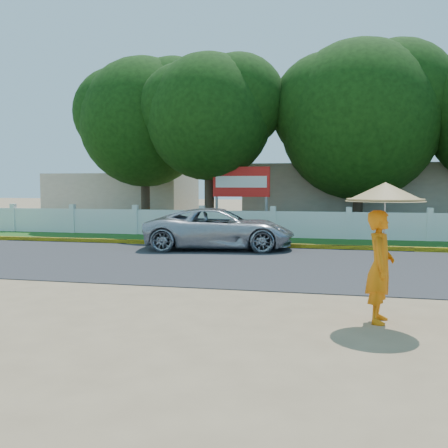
# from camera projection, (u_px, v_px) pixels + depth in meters

# --- Properties ---
(ground) EXTENTS (120.00, 120.00, 0.00)m
(ground) POSITION_uv_depth(u_px,v_px,m) (201.00, 300.00, 9.50)
(ground) COLOR #9E8460
(ground) RESTS_ON ground
(road) EXTENTS (60.00, 7.00, 0.02)m
(road) POSITION_uv_depth(u_px,v_px,m) (244.00, 263.00, 13.88)
(road) COLOR #38383A
(road) RESTS_ON ground
(grass_verge) EXTENTS (60.00, 3.50, 0.03)m
(grass_verge) POSITION_uv_depth(u_px,v_px,m) (268.00, 242.00, 18.98)
(grass_verge) COLOR #2D601E
(grass_verge) RESTS_ON ground
(curb) EXTENTS (40.00, 0.18, 0.16)m
(curb) POSITION_uv_depth(u_px,v_px,m) (262.00, 245.00, 17.33)
(curb) COLOR yellow
(curb) RESTS_ON ground
(fence) EXTENTS (40.00, 0.10, 1.10)m
(fence) POSITION_uv_depth(u_px,v_px,m) (273.00, 225.00, 20.35)
(fence) COLOR silver
(fence) RESTS_ON ground
(building_near) EXTENTS (10.00, 6.00, 3.20)m
(building_near) POSITION_uv_depth(u_px,v_px,m) (346.00, 195.00, 26.23)
(building_near) COLOR #B7AD99
(building_near) RESTS_ON ground
(building_far) EXTENTS (8.00, 5.00, 2.80)m
(building_far) POSITION_uv_depth(u_px,v_px,m) (124.00, 197.00, 30.04)
(building_far) COLOR #B7AD99
(building_far) RESTS_ON ground
(vehicle) EXTENTS (5.32, 3.06, 1.40)m
(vehicle) POSITION_uv_depth(u_px,v_px,m) (219.00, 229.00, 16.88)
(vehicle) COLOR #ABADB4
(vehicle) RESTS_ON ground
(monk_with_parasol) EXTENTS (1.23, 1.23, 2.24)m
(monk_with_parasol) POSITION_uv_depth(u_px,v_px,m) (383.00, 232.00, 7.88)
(monk_with_parasol) COLOR orange
(monk_with_parasol) RESTS_ON ground
(billboard) EXTENTS (2.50, 0.13, 2.95)m
(billboard) POSITION_uv_depth(u_px,v_px,m) (241.00, 185.00, 21.62)
(billboard) COLOR gray
(billboard) RESTS_ON ground
(tree_row) EXTENTS (29.04, 7.62, 8.55)m
(tree_row) POSITION_uv_depth(u_px,v_px,m) (364.00, 117.00, 21.97)
(tree_row) COLOR #473828
(tree_row) RESTS_ON ground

